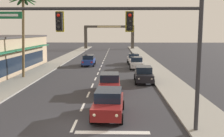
{
  "coord_description": "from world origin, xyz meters",
  "views": [
    {
      "loc": [
        2.44,
        -13.7,
        5.33
      ],
      "look_at": [
        2.01,
        8.0,
        2.2
      ],
      "focal_mm": 41.49,
      "sensor_mm": 36.0,
      "label": 1
    }
  ],
  "objects_px": {
    "sedan_third_in_queue": "(110,83)",
    "town_gateway_arch": "(109,34)",
    "sedan_oncoming_far": "(89,60)",
    "sedan_parked_nearest_kerb": "(136,63)",
    "traffic_signal_mast": "(132,35)",
    "palm_left_second": "(23,17)",
    "sedan_parked_far_kerb": "(133,59)",
    "sedan_lead_at_stop_bar": "(109,103)",
    "sedan_parked_mid_kerb": "(144,74)"
  },
  "relations": [
    {
      "from": "sedan_lead_at_stop_bar",
      "to": "town_gateway_arch",
      "type": "height_order",
      "value": "town_gateway_arch"
    },
    {
      "from": "sedan_oncoming_far",
      "to": "sedan_parked_far_kerb",
      "type": "height_order",
      "value": "same"
    },
    {
      "from": "sedan_parked_far_kerb",
      "to": "palm_left_second",
      "type": "distance_m",
      "value": 19.76
    },
    {
      "from": "sedan_parked_mid_kerb",
      "to": "town_gateway_arch",
      "type": "relative_size",
      "value": 0.3
    },
    {
      "from": "sedan_parked_nearest_kerb",
      "to": "palm_left_second",
      "type": "height_order",
      "value": "palm_left_second"
    },
    {
      "from": "town_gateway_arch",
      "to": "sedan_parked_far_kerb",
      "type": "bearing_deg",
      "value": -82.03
    },
    {
      "from": "sedan_oncoming_far",
      "to": "town_gateway_arch",
      "type": "bearing_deg",
      "value": 87.08
    },
    {
      "from": "traffic_signal_mast",
      "to": "sedan_parked_nearest_kerb",
      "type": "distance_m",
      "value": 24.17
    },
    {
      "from": "traffic_signal_mast",
      "to": "town_gateway_arch",
      "type": "height_order",
      "value": "traffic_signal_mast"
    },
    {
      "from": "sedan_oncoming_far",
      "to": "palm_left_second",
      "type": "relative_size",
      "value": 0.48
    },
    {
      "from": "sedan_oncoming_far",
      "to": "sedan_parked_nearest_kerb",
      "type": "xyz_separation_m",
      "value": [
        7.23,
        -3.11,
        0.0
      ]
    },
    {
      "from": "sedan_parked_mid_kerb",
      "to": "sedan_parked_far_kerb",
      "type": "height_order",
      "value": "same"
    },
    {
      "from": "sedan_third_in_queue",
      "to": "town_gateway_arch",
      "type": "relative_size",
      "value": 0.29
    },
    {
      "from": "sedan_oncoming_far",
      "to": "town_gateway_arch",
      "type": "xyz_separation_m",
      "value": [
        2.0,
        39.18,
        3.73
      ]
    },
    {
      "from": "sedan_third_in_queue",
      "to": "palm_left_second",
      "type": "relative_size",
      "value": 0.48
    },
    {
      "from": "sedan_parked_nearest_kerb",
      "to": "sedan_third_in_queue",
      "type": "bearing_deg",
      "value": -103.19
    },
    {
      "from": "sedan_lead_at_stop_bar",
      "to": "sedan_oncoming_far",
      "type": "xyz_separation_m",
      "value": [
        -3.91,
        24.22,
        0.0
      ]
    },
    {
      "from": "sedan_oncoming_far",
      "to": "sedan_parked_nearest_kerb",
      "type": "bearing_deg",
      "value": -23.29
    },
    {
      "from": "sedan_third_in_queue",
      "to": "traffic_signal_mast",
      "type": "bearing_deg",
      "value": -81.01
    },
    {
      "from": "traffic_signal_mast",
      "to": "palm_left_second",
      "type": "bearing_deg",
      "value": 125.46
    },
    {
      "from": "sedan_lead_at_stop_bar",
      "to": "palm_left_second",
      "type": "distance_m",
      "value": 17.5
    },
    {
      "from": "sedan_third_in_queue",
      "to": "sedan_oncoming_far",
      "type": "bearing_deg",
      "value": 102.01
    },
    {
      "from": "sedan_lead_at_stop_bar",
      "to": "palm_left_second",
      "type": "bearing_deg",
      "value": 127.01
    },
    {
      "from": "sedan_oncoming_far",
      "to": "sedan_parked_mid_kerb",
      "type": "relative_size",
      "value": 0.99
    },
    {
      "from": "traffic_signal_mast",
      "to": "sedan_parked_far_kerb",
      "type": "bearing_deg",
      "value": 86.21
    },
    {
      "from": "sedan_lead_at_stop_bar",
      "to": "palm_left_second",
      "type": "relative_size",
      "value": 0.49
    },
    {
      "from": "traffic_signal_mast",
      "to": "palm_left_second",
      "type": "distance_m",
      "value": 19.38
    },
    {
      "from": "sedan_third_in_queue",
      "to": "sedan_parked_mid_kerb",
      "type": "distance_m",
      "value": 5.76
    },
    {
      "from": "palm_left_second",
      "to": "sedan_parked_far_kerb",
      "type": "bearing_deg",
      "value": 45.73
    },
    {
      "from": "sedan_parked_far_kerb",
      "to": "palm_left_second",
      "type": "relative_size",
      "value": 0.48
    },
    {
      "from": "sedan_lead_at_stop_bar",
      "to": "sedan_third_in_queue",
      "type": "distance_m",
      "value": 6.4
    },
    {
      "from": "sedan_parked_nearest_kerb",
      "to": "town_gateway_arch",
      "type": "distance_m",
      "value": 42.77
    },
    {
      "from": "traffic_signal_mast",
      "to": "sedan_parked_nearest_kerb",
      "type": "bearing_deg",
      "value": 85.13
    },
    {
      "from": "sedan_third_in_queue",
      "to": "sedan_parked_far_kerb",
      "type": "distance_m",
      "value": 20.46
    },
    {
      "from": "sedan_third_in_queue",
      "to": "town_gateway_arch",
      "type": "height_order",
      "value": "town_gateway_arch"
    },
    {
      "from": "sedan_parked_nearest_kerb",
      "to": "sedan_parked_mid_kerb",
      "type": "relative_size",
      "value": 1.0
    },
    {
      "from": "traffic_signal_mast",
      "to": "sedan_oncoming_far",
      "type": "height_order",
      "value": "traffic_signal_mast"
    },
    {
      "from": "sedan_parked_nearest_kerb",
      "to": "sedan_parked_mid_kerb",
      "type": "distance_m",
      "value": 10.1
    },
    {
      "from": "traffic_signal_mast",
      "to": "sedan_parked_mid_kerb",
      "type": "bearing_deg",
      "value": 81.48
    },
    {
      "from": "sedan_third_in_queue",
      "to": "sedan_oncoming_far",
      "type": "relative_size",
      "value": 1.0
    },
    {
      "from": "sedan_oncoming_far",
      "to": "palm_left_second",
      "type": "bearing_deg",
      "value": -118.33
    },
    {
      "from": "sedan_third_in_queue",
      "to": "sedan_parked_nearest_kerb",
      "type": "relative_size",
      "value": 0.99
    },
    {
      "from": "sedan_third_in_queue",
      "to": "palm_left_second",
      "type": "height_order",
      "value": "palm_left_second"
    },
    {
      "from": "sedan_parked_mid_kerb",
      "to": "sedan_lead_at_stop_bar",
      "type": "bearing_deg",
      "value": -106.92
    },
    {
      "from": "traffic_signal_mast",
      "to": "sedan_parked_far_kerb",
      "type": "relative_size",
      "value": 2.47
    },
    {
      "from": "sedan_third_in_queue",
      "to": "town_gateway_arch",
      "type": "distance_m",
      "value": 57.14
    },
    {
      "from": "sedan_parked_far_kerb",
      "to": "sedan_lead_at_stop_bar",
      "type": "bearing_deg",
      "value": -96.96
    },
    {
      "from": "sedan_oncoming_far",
      "to": "sedan_parked_far_kerb",
      "type": "bearing_deg",
      "value": 18.37
    },
    {
      "from": "palm_left_second",
      "to": "sedan_lead_at_stop_bar",
      "type": "bearing_deg",
      "value": -52.99
    },
    {
      "from": "traffic_signal_mast",
      "to": "sedan_parked_far_kerb",
      "type": "xyz_separation_m",
      "value": [
        1.94,
        29.2,
        -4.28
      ]
    }
  ]
}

